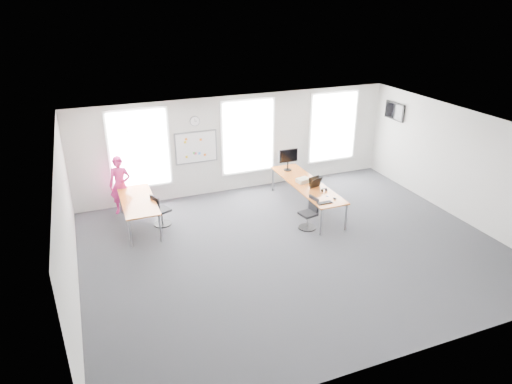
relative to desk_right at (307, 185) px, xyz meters
name	(u,v)px	position (x,y,z in m)	size (l,w,h in m)	color
floor	(293,248)	(-1.30, -1.89, -0.73)	(10.00, 10.00, 0.00)	#27272C
ceiling	(298,130)	(-1.30, -1.89, 2.27)	(10.00, 10.00, 0.00)	silver
wall_back	(239,144)	(-1.30, 2.11, 0.77)	(10.00, 10.00, 0.00)	silver
wall_front	(406,287)	(-1.30, -5.89, 0.77)	(10.00, 10.00, 0.00)	silver
wall_left	(67,230)	(-6.30, -1.89, 0.77)	(10.00, 10.00, 0.00)	silver
wall_right	(462,165)	(3.70, -1.89, 0.77)	(10.00, 10.00, 0.00)	silver
window_left	(139,149)	(-4.30, 2.08, 0.97)	(1.60, 0.06, 2.20)	white
window_mid	(248,137)	(-1.00, 2.08, 0.97)	(1.60, 0.06, 2.20)	white
window_right	(333,127)	(2.00, 2.08, 0.97)	(1.60, 0.06, 2.20)	white
desk_right	(307,185)	(0.00, 0.00, 0.00)	(0.86, 3.23, 0.79)	#BC6530
desk_left	(138,202)	(-4.65, 0.64, -0.02)	(0.86, 2.14, 0.78)	#BC6530
chair_right	(309,215)	(-0.46, -1.08, -0.35)	(0.47, 0.47, 0.87)	black
chair_left	(160,212)	(-4.12, 0.52, -0.35)	(0.53, 0.53, 0.89)	black
person	(120,185)	(-4.97, 1.66, 0.11)	(0.62, 0.40, 1.69)	#C72471
whiteboard	(196,147)	(-2.65, 2.08, 0.82)	(1.20, 0.03, 0.90)	white
wall_clock	(195,121)	(-2.65, 2.08, 1.62)	(0.30, 0.30, 0.04)	gray
tv	(395,111)	(3.65, 1.11, 1.57)	(0.06, 0.90, 0.55)	black
keyboard	(325,203)	(-0.17, -1.34, 0.06)	(0.41, 0.15, 0.02)	black
mouse	(335,198)	(0.19, -1.22, 0.07)	(0.08, 0.13, 0.05)	black
lens_cap	(327,196)	(0.11, -0.99, 0.06)	(0.07, 0.07, 0.01)	black
headphones	(324,190)	(0.18, -0.67, 0.09)	(0.16, 0.09, 0.09)	black
laptop_sleeve	(315,182)	(0.09, -0.33, 0.20)	(0.39, 0.29, 0.31)	black
paper_stack	(303,180)	(-0.06, 0.13, 0.11)	(0.35, 0.26, 0.12)	beige
monitor	(288,158)	(-0.05, 1.16, 0.45)	(0.60, 0.25, 0.67)	black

